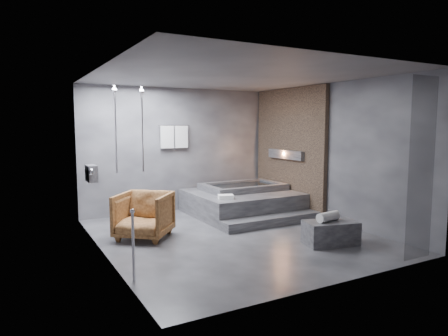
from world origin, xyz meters
TOP-DOWN VIEW (x-y plane):
  - room at (0.40, 0.24)m, footprint 5.00×5.04m
  - tub_deck at (1.05, 1.45)m, footprint 2.20×2.00m
  - tub_step at (1.05, 0.27)m, footprint 2.20×0.36m
  - concrete_bench at (1.16, -1.21)m, footprint 0.95×0.67m
  - driftwood_chair at (-1.44, 0.63)m, footprint 1.23×1.23m
  - rolled_towel at (1.12, -1.19)m, footprint 0.46×0.22m
  - deck_towel at (0.32, 0.86)m, footprint 0.35×0.31m

SIDE VIEW (x-z plane):
  - tub_step at x=1.05m, z-range 0.00..0.18m
  - concrete_bench at x=1.16m, z-range 0.00..0.39m
  - tub_deck at x=1.05m, z-range 0.00..0.50m
  - driftwood_chair at x=-1.44m, z-range 0.00..0.81m
  - rolled_towel at x=1.12m, z-range 0.39..0.54m
  - deck_towel at x=0.32m, z-range 0.50..0.58m
  - room at x=0.40m, z-range 0.32..3.14m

